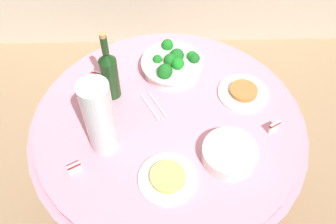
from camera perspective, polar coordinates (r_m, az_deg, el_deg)
name	(u,v)px	position (r m, az deg, el deg)	size (l,w,h in m)	color
ground_plane	(168,197)	(2.16, 0.00, -13.08)	(6.00, 6.00, 0.00)	#9E7F5B
buffet_table	(168,164)	(1.83, 0.00, -8.07)	(1.16, 1.16, 0.74)	maroon
broccoli_bowl	(172,65)	(1.68, 0.67, 7.29)	(0.28, 0.28, 0.12)	white
plate_stack	(229,154)	(1.42, 9.49, -6.40)	(0.21, 0.21, 0.06)	white
wine_bottle	(109,73)	(1.54, -9.06, 5.95)	(0.07, 0.07, 0.34)	#163916
decorative_fruit_vase	(101,122)	(1.36, -10.39, -1.49)	(0.11, 0.11, 0.34)	silver
serving_tongs	(154,107)	(1.57, -2.17, 0.78)	(0.11, 0.16, 0.01)	silver
food_plate_peanuts	(243,92)	(1.64, 11.54, 3.00)	(0.22, 0.22, 0.03)	white
food_plate_noodles	(168,178)	(1.37, -0.04, -10.15)	(0.22, 0.22, 0.03)	white
label_placard_front	(98,75)	(1.68, -10.84, 5.59)	(0.05, 0.03, 0.05)	white
label_placard_mid	(74,168)	(1.41, -14.28, -8.40)	(0.05, 0.03, 0.05)	white
label_placard_rear	(274,127)	(1.53, 16.11, -2.21)	(0.05, 0.03, 0.05)	white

